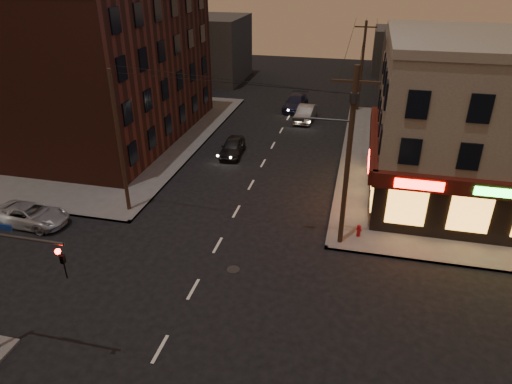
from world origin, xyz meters
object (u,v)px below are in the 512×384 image
(sedan_near, at_px, (233,147))
(sedan_far, at_px, (296,103))
(suv_cross, at_px, (30,215))
(sedan_mid, at_px, (305,114))
(fire_hydrant, at_px, (359,230))

(sedan_near, distance_m, sedan_far, 14.20)
(suv_cross, distance_m, sedan_far, 29.94)
(suv_cross, relative_size, sedan_far, 0.93)
(sedan_mid, bearing_deg, fire_hydrant, -70.07)
(suv_cross, height_order, sedan_near, sedan_near)
(sedan_near, bearing_deg, fire_hydrant, -48.62)
(sedan_mid, relative_size, sedan_far, 0.90)
(sedan_far, bearing_deg, fire_hydrant, -68.56)
(suv_cross, bearing_deg, sedan_near, -31.22)
(sedan_mid, bearing_deg, sedan_near, -110.63)
(sedan_mid, xyz_separation_m, sedan_far, (-1.57, 3.61, -0.02))
(sedan_near, height_order, fire_hydrant, sedan_near)
(suv_cross, height_order, fire_hydrant, suv_cross)
(sedan_near, bearing_deg, suv_cross, -127.66)
(suv_cross, xyz_separation_m, fire_hydrant, (19.66, 3.03, -0.09))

